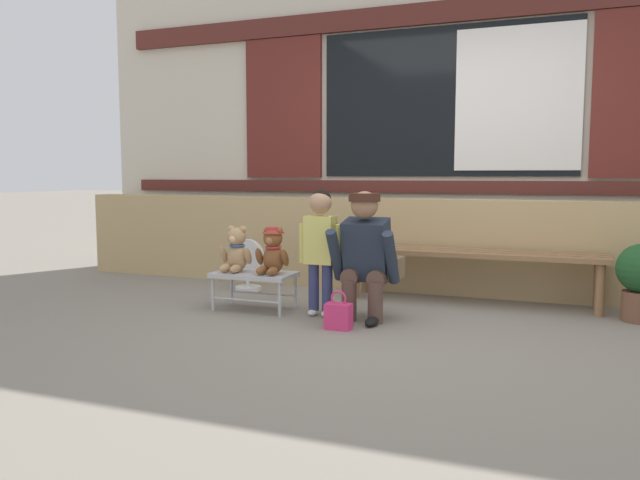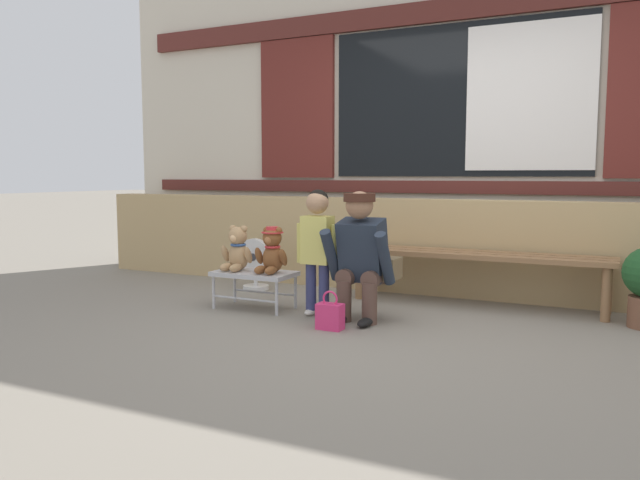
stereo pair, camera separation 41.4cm
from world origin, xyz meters
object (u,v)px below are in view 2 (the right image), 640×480
Objects in this scene: child_standing at (317,238)px; adult_crouching at (363,256)px; wooden_bench_long at (477,261)px; handbag_on_ground at (330,316)px; teddy_bear_with_hat at (272,251)px; small_display_bench at (254,276)px; teddy_bear_plain at (237,250)px; floor_fan at (255,264)px.

adult_crouching is at bearing 0.31° from child_standing.
handbag_on_ground is (-0.73, -1.23, -0.28)m from wooden_bench_long.
adult_crouching is at bearing -0.27° from teddy_bear_with_hat.
small_display_bench is (-1.56, -0.89, -0.11)m from wooden_bench_long.
teddy_bear_plain is 0.73m from child_standing.
small_display_bench is at bearing 179.91° from adult_crouching.
handbag_on_ground is at bearing -120.83° from wooden_bench_long.
child_standing is 0.38m from adult_crouching.
small_display_bench is 1.76× the size of teddy_bear_plain.
teddy_bear_with_hat reaches higher than small_display_bench.
child_standing is (0.56, -0.00, 0.33)m from small_display_bench.
teddy_bear_with_hat is at bearing -49.51° from floor_fan.
child_standing is 3.52× the size of handbag_on_ground.
teddy_bear_with_hat is 0.38× the size of adult_crouching.
teddy_bear_plain is 1.34× the size of handbag_on_ground.
handbag_on_ground is (0.99, -0.35, -0.37)m from teddy_bear_plain.
teddy_bear_with_hat is 0.95m from floor_fan.
child_standing is 2.00× the size of floor_fan.
teddy_bear_with_hat is at bearing 179.20° from child_standing.
wooden_bench_long is at bearing 41.61° from child_standing.
small_display_bench is at bearing -179.23° from teddy_bear_with_hat.
wooden_bench_long is 1.94m from teddy_bear_plain.
wooden_bench_long is at bearing 59.17° from handbag_on_ground.
handbag_on_ground is (0.83, -0.34, -0.17)m from small_display_bench.
child_standing is at bearing -0.80° from teddy_bear_with_hat.
teddy_bear_with_hat is 0.76× the size of floor_fan.
floor_fan reaches higher than small_display_bench.
floor_fan is at bearing 144.81° from child_standing.
teddy_bear_plain is 0.32m from teddy_bear_with_hat.
child_standing is at bearing -138.39° from wooden_bench_long.
adult_crouching is 0.52m from handbag_on_ground.
teddy_bear_with_hat is 0.38× the size of child_standing.
wooden_bench_long is 2.19× the size of child_standing.
child_standing is 0.66m from handbag_on_ground.
teddy_bear_plain reaches higher than floor_fan.
child_standing is at bearing 128.02° from handbag_on_ground.
teddy_bear_with_hat is 0.42m from child_standing.
wooden_bench_long is 1.36m from child_standing.
teddy_bear_plain is at bearing 160.72° from handbag_on_ground.
teddy_bear_with_hat is 1.34× the size of handbag_on_ground.
floor_fan is (-1.00, 0.71, -0.35)m from child_standing.
handbag_on_ground is (0.67, -0.35, -0.38)m from teddy_bear_with_hat.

